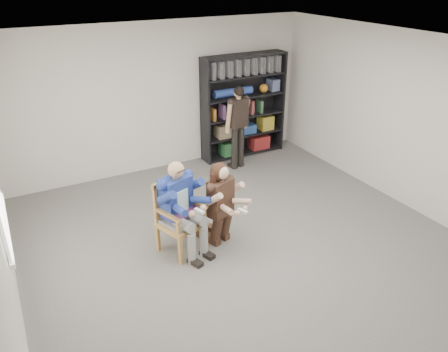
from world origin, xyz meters
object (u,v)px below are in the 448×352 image
armchair (181,218)px  bookshelf (244,106)px  seated_man (181,208)px  standing_man (238,128)px  kneeling_woman (222,205)px

armchair → bookshelf: (2.54, 2.61, 0.52)m
seated_man → standing_man: standing_man is taller
kneeling_woman → standing_man: 2.67m
kneeling_woman → bookshelf: bookshelf is taller
bookshelf → standing_man: (-0.44, -0.54, -0.22)m
seated_man → bookshelf: bearing=26.6°
kneeling_woman → bookshelf: (1.96, 2.73, 0.42)m
armchair → seated_man: 0.16m
seated_man → armchair: bearing=0.0°
seated_man → bookshelf: (2.54, 2.61, 0.37)m
armchair → kneeling_woman: (0.58, -0.12, 0.10)m
kneeling_woman → armchair: bearing=149.0°
standing_man → seated_man: bearing=-148.1°
seated_man → bookshelf: size_ratio=0.65×
bookshelf → kneeling_woman: bearing=-125.6°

